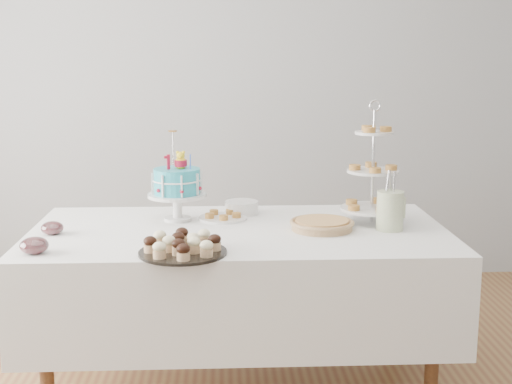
{
  "coord_description": "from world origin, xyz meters",
  "views": [
    {
      "loc": [
        -0.07,
        -2.9,
        1.57
      ],
      "look_at": [
        0.08,
        0.3,
        0.94
      ],
      "focal_mm": 50.0,
      "sensor_mm": 36.0,
      "label": 1
    }
  ],
  "objects_px": {
    "jam_bowl_a": "(34,246)",
    "pie": "(322,224)",
    "table": "(239,276)",
    "tiered_stand": "(373,172)",
    "jam_bowl_b": "(52,228)",
    "utensil_pitcher": "(390,209)",
    "birthday_cake": "(177,197)",
    "plate_stack": "(242,208)",
    "cupcake_tray": "(183,244)",
    "pastry_plate": "(223,216)"
  },
  "relations": [
    {
      "from": "jam_bowl_a",
      "to": "pie",
      "type": "bearing_deg",
      "value": 15.43
    },
    {
      "from": "table",
      "to": "tiered_stand",
      "type": "height_order",
      "value": "tiered_stand"
    },
    {
      "from": "jam_bowl_b",
      "to": "utensil_pitcher",
      "type": "bearing_deg",
      "value": 0.35
    },
    {
      "from": "birthday_cake",
      "to": "plate_stack",
      "type": "height_order",
      "value": "birthday_cake"
    },
    {
      "from": "cupcake_tray",
      "to": "jam_bowl_b",
      "type": "bearing_deg",
      "value": 150.06
    },
    {
      "from": "jam_bowl_a",
      "to": "utensil_pitcher",
      "type": "height_order",
      "value": "utensil_pitcher"
    },
    {
      "from": "pie",
      "to": "pastry_plate",
      "type": "distance_m",
      "value": 0.51
    },
    {
      "from": "table",
      "to": "utensil_pitcher",
      "type": "distance_m",
      "value": 0.77
    },
    {
      "from": "pie",
      "to": "jam_bowl_a",
      "type": "height_order",
      "value": "jam_bowl_a"
    },
    {
      "from": "utensil_pitcher",
      "to": "pastry_plate",
      "type": "bearing_deg",
      "value": 170.49
    },
    {
      "from": "birthday_cake",
      "to": "utensil_pitcher",
      "type": "relative_size",
      "value": 1.58
    },
    {
      "from": "pie",
      "to": "tiered_stand",
      "type": "relative_size",
      "value": 0.51
    },
    {
      "from": "table",
      "to": "utensil_pitcher",
      "type": "bearing_deg",
      "value": -3.62
    },
    {
      "from": "pastry_plate",
      "to": "cupcake_tray",
      "type": "bearing_deg",
      "value": -105.07
    },
    {
      "from": "birthday_cake",
      "to": "pastry_plate",
      "type": "height_order",
      "value": "birthday_cake"
    },
    {
      "from": "tiered_stand",
      "to": "utensil_pitcher",
      "type": "bearing_deg",
      "value": -72.63
    },
    {
      "from": "jam_bowl_a",
      "to": "jam_bowl_b",
      "type": "distance_m",
      "value": 0.31
    },
    {
      "from": "cupcake_tray",
      "to": "jam_bowl_a",
      "type": "bearing_deg",
      "value": 176.7
    },
    {
      "from": "utensil_pitcher",
      "to": "table",
      "type": "bearing_deg",
      "value": -175.07
    },
    {
      "from": "cupcake_tray",
      "to": "plate_stack",
      "type": "bearing_deg",
      "value": 70.14
    },
    {
      "from": "pie",
      "to": "utensil_pitcher",
      "type": "bearing_deg",
      "value": -2.86
    },
    {
      "from": "table",
      "to": "utensil_pitcher",
      "type": "height_order",
      "value": "utensil_pitcher"
    },
    {
      "from": "pastry_plate",
      "to": "pie",
      "type": "bearing_deg",
      "value": -27.24
    },
    {
      "from": "plate_stack",
      "to": "jam_bowl_b",
      "type": "height_order",
      "value": "plate_stack"
    },
    {
      "from": "jam_bowl_a",
      "to": "table",
      "type": "bearing_deg",
      "value": 23.5
    },
    {
      "from": "cupcake_tray",
      "to": "utensil_pitcher",
      "type": "distance_m",
      "value": 1.0
    },
    {
      "from": "tiered_stand",
      "to": "pastry_plate",
      "type": "bearing_deg",
      "value": 172.97
    },
    {
      "from": "birthday_cake",
      "to": "cupcake_tray",
      "type": "relative_size",
      "value": 1.21
    },
    {
      "from": "cupcake_tray",
      "to": "pastry_plate",
      "type": "distance_m",
      "value": 0.63
    },
    {
      "from": "pie",
      "to": "plate_stack",
      "type": "distance_m",
      "value": 0.5
    },
    {
      "from": "birthday_cake",
      "to": "jam_bowl_a",
      "type": "relative_size",
      "value": 3.77
    },
    {
      "from": "cupcake_tray",
      "to": "pie",
      "type": "bearing_deg",
      "value": 30.98
    },
    {
      "from": "pastry_plate",
      "to": "jam_bowl_a",
      "type": "height_order",
      "value": "jam_bowl_a"
    },
    {
      "from": "table",
      "to": "pastry_plate",
      "type": "distance_m",
      "value": 0.33
    },
    {
      "from": "tiered_stand",
      "to": "utensil_pitcher",
      "type": "relative_size",
      "value": 2.12
    },
    {
      "from": "table",
      "to": "pie",
      "type": "distance_m",
      "value": 0.46
    },
    {
      "from": "pie",
      "to": "jam_bowl_b",
      "type": "relative_size",
      "value": 2.96
    },
    {
      "from": "jam_bowl_a",
      "to": "utensil_pitcher",
      "type": "bearing_deg",
      "value": 11.84
    },
    {
      "from": "pie",
      "to": "utensil_pitcher",
      "type": "relative_size",
      "value": 1.08
    },
    {
      "from": "table",
      "to": "cupcake_tray",
      "type": "relative_size",
      "value": 5.34
    },
    {
      "from": "tiered_stand",
      "to": "plate_stack",
      "type": "height_order",
      "value": "tiered_stand"
    },
    {
      "from": "plate_stack",
      "to": "utensil_pitcher",
      "type": "xyz_separation_m",
      "value": [
        0.67,
        -0.36,
        0.07
      ]
    },
    {
      "from": "birthday_cake",
      "to": "pastry_plate",
      "type": "bearing_deg",
      "value": -9.68
    },
    {
      "from": "pie",
      "to": "pastry_plate",
      "type": "bearing_deg",
      "value": 152.76
    },
    {
      "from": "table",
      "to": "pie",
      "type": "height_order",
      "value": "pie"
    },
    {
      "from": "birthday_cake",
      "to": "utensil_pitcher",
      "type": "bearing_deg",
      "value": -27.65
    },
    {
      "from": "plate_stack",
      "to": "jam_bowl_a",
      "type": "relative_size",
      "value": 1.45
    },
    {
      "from": "table",
      "to": "pastry_plate",
      "type": "height_order",
      "value": "pastry_plate"
    },
    {
      "from": "birthday_cake",
      "to": "plate_stack",
      "type": "bearing_deg",
      "value": 8.01
    },
    {
      "from": "cupcake_tray",
      "to": "plate_stack",
      "type": "relative_size",
      "value": 2.15
    }
  ]
}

